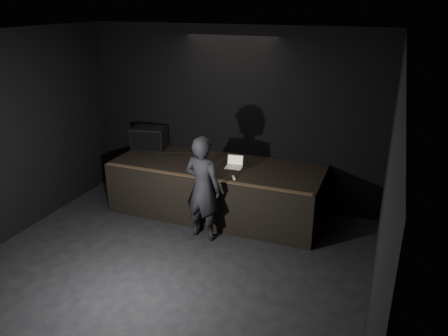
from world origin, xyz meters
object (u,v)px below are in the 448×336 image
at_px(laptop, 234,164).
at_px(person, 203,188).
at_px(stage_monitor, 149,138).
at_px(stage_riser, 217,189).
at_px(beer_can, 210,168).

xyz_separation_m(laptop, person, (-0.22, -0.96, -0.13)).
height_order(stage_monitor, person, person).
bearing_deg(stage_riser, beer_can, -84.17).
bearing_deg(beer_can, stage_monitor, 155.66).
xyz_separation_m(stage_monitor, person, (1.81, -1.33, -0.30)).
bearing_deg(laptop, beer_can, -133.49).
bearing_deg(person, laptop, -94.37).
relative_size(stage_riser, stage_monitor, 5.28).
bearing_deg(person, stage_riser, -73.51).
bearing_deg(stage_riser, stage_monitor, 167.28).
bearing_deg(stage_riser, person, -81.79).
relative_size(stage_monitor, beer_can, 4.15).
height_order(stage_monitor, laptop, stage_monitor).
height_order(stage_riser, laptop, laptop).
xyz_separation_m(stage_riser, laptop, (0.35, 0.01, 0.55)).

